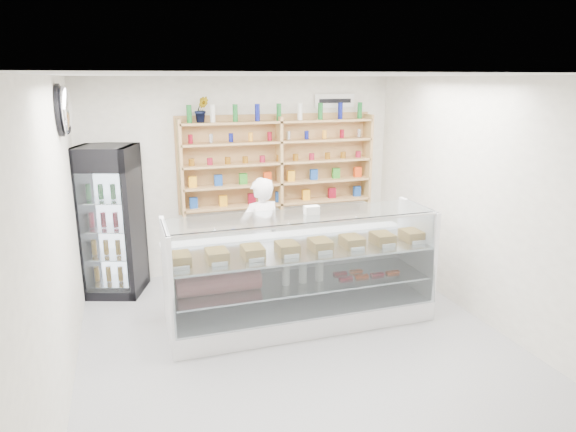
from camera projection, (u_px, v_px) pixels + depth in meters
name	position (u px, v px, depth m)	size (l,w,h in m)	color
room	(300.00, 220.00, 5.14)	(5.00, 5.00, 5.00)	#A1A0A5
display_counter	(301.00, 293.00, 5.94)	(3.03, 0.90, 1.32)	white
shop_worker	(261.00, 237.00, 6.61)	(0.57, 0.38, 1.57)	white
drinks_cooler	(111.00, 221.00, 6.65)	(0.89, 0.87, 1.96)	black
wall_shelving	(279.00, 163.00, 7.38)	(2.84, 0.28, 1.33)	tan
potted_plant	(202.00, 110.00, 6.86)	(0.19, 0.15, 0.34)	#1E6626
security_mirror	(65.00, 110.00, 5.32)	(0.15, 0.50, 0.50)	silver
wall_sign	(335.00, 101.00, 7.55)	(0.62, 0.03, 0.20)	white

